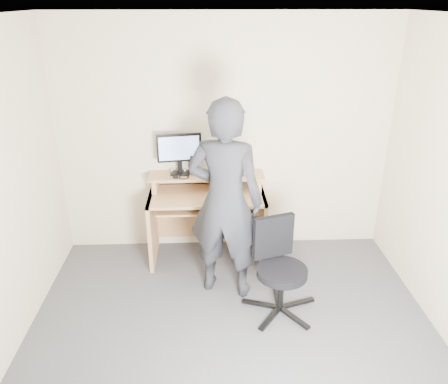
{
  "coord_description": "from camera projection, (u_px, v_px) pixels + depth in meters",
  "views": [
    {
      "loc": [
        -0.19,
        -2.65,
        2.61
      ],
      "look_at": [
        -0.04,
        1.05,
        0.95
      ],
      "focal_mm": 35.0,
      "sensor_mm": 36.0,
      "label": 1
    }
  ],
  "objects": [
    {
      "name": "mouse",
      "position": [
        229.0,
        196.0,
        4.41
      ],
      "size": [
        0.1,
        0.07,
        0.04
      ],
      "primitive_type": "ellipsoid",
      "rotation": [
        0.0,
        0.0,
        0.07
      ],
      "color": "black",
      "rests_on": "desk"
    },
    {
      "name": "smartphone",
      "position": [
        239.0,
        174.0,
        4.56
      ],
      "size": [
        0.1,
        0.14,
        0.01
      ],
      "primitive_type": "cube",
      "rotation": [
        0.0,
        0.0,
        0.29
      ],
      "color": "black",
      "rests_on": "desk"
    },
    {
      "name": "ceiling",
      "position": [
        239.0,
        18.0,
        2.47
      ],
      "size": [
        3.5,
        3.5,
        0.02
      ],
      "primitive_type": "cube",
      "color": "white",
      "rests_on": "back_wall"
    },
    {
      "name": "travel_mug",
      "position": [
        221.0,
        167.0,
        4.54
      ],
      "size": [
        0.08,
        0.08,
        0.16
      ],
      "primitive_type": "cylinder",
      "rotation": [
        0.0,
        0.0,
        -0.06
      ],
      "color": "#B7B7BC",
      "rests_on": "desk"
    },
    {
      "name": "ground",
      "position": [
        234.0,
        354.0,
        3.49
      ],
      "size": [
        3.5,
        3.5,
        0.0
      ],
      "primitive_type": "plane",
      "color": "#525257",
      "rests_on": "ground"
    },
    {
      "name": "external_drive",
      "position": [
        193.0,
        164.0,
        4.56
      ],
      "size": [
        0.1,
        0.14,
        0.2
      ],
      "primitive_type": "cube",
      "rotation": [
        0.0,
        0.0,
        0.24
      ],
      "color": "black",
      "rests_on": "desk"
    },
    {
      "name": "monitor",
      "position": [
        179.0,
        150.0,
        4.47
      ],
      "size": [
        0.46,
        0.13,
        0.43
      ],
      "rotation": [
        0.0,
        0.0,
        0.14
      ],
      "color": "black",
      "rests_on": "desk"
    },
    {
      "name": "office_chair",
      "position": [
        279.0,
        264.0,
        3.84
      ],
      "size": [
        0.68,
        0.64,
        0.85
      ],
      "rotation": [
        0.0,
        0.0,
        0.31
      ],
      "color": "black",
      "rests_on": "ground"
    },
    {
      "name": "headphones",
      "position": [
        178.0,
        171.0,
        4.63
      ],
      "size": [
        0.17,
        0.17,
        0.06
      ],
      "primitive_type": "torus",
      "rotation": [
        0.26,
        0.0,
        0.09
      ],
      "color": "silver",
      "rests_on": "desk"
    },
    {
      "name": "desk",
      "position": [
        207.0,
        208.0,
        4.65
      ],
      "size": [
        1.2,
        0.6,
        0.91
      ],
      "color": "tan",
      "rests_on": "ground"
    },
    {
      "name": "charger",
      "position": [
        176.0,
        177.0,
        4.46
      ],
      "size": [
        0.05,
        0.05,
        0.03
      ],
      "primitive_type": "cube",
      "rotation": [
        0.0,
        0.0,
        0.3
      ],
      "color": "black",
      "rests_on": "desk"
    },
    {
      "name": "keyboard",
      "position": [
        204.0,
        205.0,
        4.45
      ],
      "size": [
        0.47,
        0.22,
        0.03
      ],
      "primitive_type": "cube",
      "rotation": [
        0.0,
        0.0,
        -0.08
      ],
      "color": "black",
      "rests_on": "desk"
    },
    {
      "name": "back_wall",
      "position": [
        225.0,
        139.0,
        4.57
      ],
      "size": [
        3.5,
        0.02,
        2.5
      ],
      "primitive_type": "cube",
      "color": "beige",
      "rests_on": "ground"
    },
    {
      "name": "person",
      "position": [
        225.0,
        201.0,
        3.89
      ],
      "size": [
        0.79,
        0.63,
        1.88
      ],
      "primitive_type": "imported",
      "rotation": [
        0.0,
        0.0,
        2.85
      ],
      "color": "black",
      "rests_on": "ground"
    }
  ]
}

